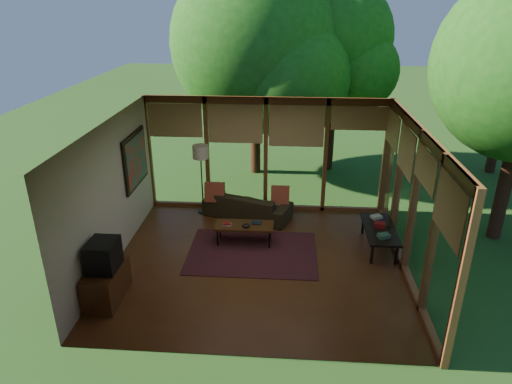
# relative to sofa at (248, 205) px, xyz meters

# --- Properties ---
(floor) EXTENTS (5.50, 5.50, 0.00)m
(floor) POSITION_rel_sofa_xyz_m (0.39, -2.00, -0.29)
(floor) COLOR brown
(floor) RESTS_ON ground
(ceiling) EXTENTS (5.50, 5.50, 0.00)m
(ceiling) POSITION_rel_sofa_xyz_m (0.39, -2.00, 2.41)
(ceiling) COLOR silver
(ceiling) RESTS_ON ground
(wall_left) EXTENTS (0.04, 5.00, 2.70)m
(wall_left) POSITION_rel_sofa_xyz_m (-2.36, -2.00, 1.06)
(wall_left) COLOR silver
(wall_left) RESTS_ON ground
(wall_front) EXTENTS (5.50, 0.04, 2.70)m
(wall_front) POSITION_rel_sofa_xyz_m (0.39, -4.50, 1.06)
(wall_front) COLOR silver
(wall_front) RESTS_ON ground
(window_wall_back) EXTENTS (5.50, 0.12, 2.70)m
(window_wall_back) POSITION_rel_sofa_xyz_m (0.39, 0.50, 1.06)
(window_wall_back) COLOR brown
(window_wall_back) RESTS_ON ground
(window_wall_right) EXTENTS (0.12, 5.00, 2.70)m
(window_wall_right) POSITION_rel_sofa_xyz_m (3.14, -2.00, 1.06)
(window_wall_right) COLOR brown
(window_wall_right) RESTS_ON ground
(exterior_lawn) EXTENTS (40.00, 40.00, 0.00)m
(exterior_lawn) POSITION_rel_sofa_xyz_m (8.39, 6.00, -0.30)
(exterior_lawn) COLOR #285921
(exterior_lawn) RESTS_ON ground
(tree_nw) EXTENTS (4.51, 4.51, 5.85)m
(tree_nw) POSITION_rel_sofa_xyz_m (-0.03, 3.07, 3.30)
(tree_nw) COLOR #3E2116
(tree_nw) RESTS_ON ground
(tree_ne) EXTENTS (3.07, 3.07, 5.26)m
(tree_ne) POSITION_rel_sofa_xyz_m (2.10, 3.52, 3.42)
(tree_ne) COLOR #3E2116
(tree_ne) RESTS_ON ground
(rug) EXTENTS (2.56, 1.82, 0.01)m
(rug) POSITION_rel_sofa_xyz_m (0.24, -1.64, -0.28)
(rug) COLOR maroon
(rug) RESTS_ON floor
(sofa) EXTENTS (2.13, 1.39, 0.58)m
(sofa) POSITION_rel_sofa_xyz_m (0.00, 0.00, 0.00)
(sofa) COLOR #332B19
(sofa) RESTS_ON floor
(pillow_left) EXTENTS (0.45, 0.24, 0.47)m
(pillow_left) POSITION_rel_sofa_xyz_m (-0.75, -0.05, 0.32)
(pillow_left) COLOR maroon
(pillow_left) RESTS_ON sofa
(pillow_right) EXTENTS (0.41, 0.22, 0.43)m
(pillow_right) POSITION_rel_sofa_xyz_m (0.75, -0.05, 0.30)
(pillow_right) COLOR maroon
(pillow_right) RESTS_ON sofa
(ct_book_lower) EXTENTS (0.18, 0.14, 0.03)m
(ct_book_lower) POSITION_rel_sofa_xyz_m (-0.31, -1.30, 0.15)
(ct_book_lower) COLOR beige
(ct_book_lower) RESTS_ON coffee_table
(ct_book_upper) EXTENTS (0.18, 0.15, 0.03)m
(ct_book_upper) POSITION_rel_sofa_xyz_m (-0.31, -1.30, 0.18)
(ct_book_upper) COLOR maroon
(ct_book_upper) RESTS_ON coffee_table
(ct_book_side) EXTENTS (0.21, 0.16, 0.03)m
(ct_book_side) POSITION_rel_sofa_xyz_m (0.29, -1.17, 0.15)
(ct_book_side) COLOR #151F30
(ct_book_side) RESTS_ON coffee_table
(ct_bowl) EXTENTS (0.16, 0.16, 0.07)m
(ct_bowl) POSITION_rel_sofa_xyz_m (0.09, -1.35, 0.17)
(ct_bowl) COLOR black
(ct_bowl) RESTS_ON coffee_table
(media_cabinet) EXTENTS (0.50, 1.00, 0.60)m
(media_cabinet) POSITION_rel_sofa_xyz_m (-2.08, -3.31, 0.01)
(media_cabinet) COLOR #512C16
(media_cabinet) RESTS_ON floor
(television) EXTENTS (0.45, 0.55, 0.50)m
(television) POSITION_rel_sofa_xyz_m (-2.06, -3.31, 0.56)
(television) COLOR black
(television) RESTS_ON media_cabinet
(console_book_a) EXTENTS (0.26, 0.22, 0.08)m
(console_book_a) POSITION_rel_sofa_xyz_m (2.79, -1.66, 0.20)
(console_book_a) COLOR #386253
(console_book_a) RESTS_ON side_console
(console_book_b) EXTENTS (0.24, 0.19, 0.10)m
(console_book_b) POSITION_rel_sofa_xyz_m (2.79, -1.21, 0.21)
(console_book_b) COLOR maroon
(console_book_b) RESTS_ON side_console
(console_book_c) EXTENTS (0.26, 0.24, 0.06)m
(console_book_c) POSITION_rel_sofa_xyz_m (2.79, -0.81, 0.19)
(console_book_c) COLOR beige
(console_book_c) RESTS_ON side_console
(floor_lamp) EXTENTS (0.36, 0.36, 1.65)m
(floor_lamp) POSITION_rel_sofa_xyz_m (-1.08, 0.18, 1.12)
(floor_lamp) COLOR black
(floor_lamp) RESTS_ON floor
(coffee_table) EXTENTS (1.20, 0.50, 0.43)m
(coffee_table) POSITION_rel_sofa_xyz_m (0.04, -1.25, 0.10)
(coffee_table) COLOR #512C16
(coffee_table) RESTS_ON floor
(side_console) EXTENTS (0.60, 1.40, 0.46)m
(side_console) POSITION_rel_sofa_xyz_m (2.79, -1.26, 0.12)
(side_console) COLOR black
(side_console) RESTS_ON floor
(wall_painting) EXTENTS (0.06, 1.35, 1.15)m
(wall_painting) POSITION_rel_sofa_xyz_m (-2.33, -0.60, 1.26)
(wall_painting) COLOR black
(wall_painting) RESTS_ON wall_left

